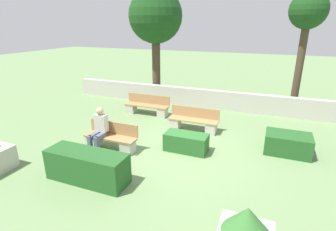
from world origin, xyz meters
The scene contains 11 objects.
ground_plane centered at (0.00, 0.00, 0.00)m, with size 60.00×60.00×0.00m, color #6B8956.
perimeter_wall centered at (0.00, 4.62, 0.43)m, with size 14.58×0.30×0.86m.
bench_front centered at (-2.04, -0.72, 0.31)m, with size 1.69×0.48×0.83m.
bench_left_side centered at (-0.10, 1.71, 0.32)m, with size 1.83×0.48×0.83m.
bench_right_side centered at (-2.48, 2.70, 0.32)m, with size 1.96×0.49×0.83m.
person_seated_man centered at (-2.34, -0.85, 0.73)m, with size 0.38×0.63×1.33m.
hedge_block_near_left centered at (0.18, 0.04, 0.28)m, with size 1.31×0.61×0.56m.
hedge_block_near_right centered at (-1.58, -2.43, 0.39)m, with size 2.09×0.70×0.78m.
hedge_block_mid_left centered at (3.07, 1.05, 0.30)m, with size 1.31×0.88×0.61m.
tree_leftmost centered at (-3.11, 5.11, 4.00)m, with size 2.55×2.55×5.35m.
tree_center_left centered at (3.42, 5.85, 4.03)m, with size 1.53×1.53×5.02m.
Camera 1 is at (2.40, -6.96, 3.73)m, focal length 28.00 mm.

